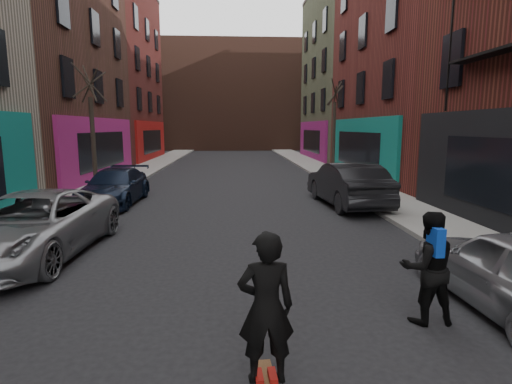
{
  "coord_description": "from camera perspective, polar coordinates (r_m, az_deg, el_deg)",
  "views": [
    {
      "loc": [
        0.07,
        -0.33,
        2.99
      ],
      "look_at": [
        0.54,
        8.17,
        1.6
      ],
      "focal_mm": 28.0,
      "sensor_mm": 36.0,
      "label": 1
    }
  ],
  "objects": [
    {
      "name": "tree_left_far",
      "position": [
        19.38,
        -22.41,
        9.73
      ],
      "size": [
        2.0,
        2.0,
        6.5
      ],
      "primitive_type": null,
      "color": "black",
      "rests_on": "sidewalk_left"
    },
    {
      "name": "tree_right_far",
      "position": [
        25.1,
        11.12,
        10.33
      ],
      "size": [
        2.0,
        2.0,
        6.8
      ],
      "primitive_type": null,
      "color": "black",
      "rests_on": "sidewalk_right"
    },
    {
      "name": "sidewalk_right",
      "position": [
        31.1,
        8.3,
        3.77
      ],
      "size": [
        2.5,
        84.0,
        0.13
      ],
      "primitive_type": "cube",
      "color": "gray",
      "rests_on": "ground"
    },
    {
      "name": "building_far",
      "position": [
        56.48,
        -3.36,
        13.32
      ],
      "size": [
        40.0,
        10.0,
        14.0
      ],
      "primitive_type": "cube",
      "color": "#47281E",
      "rests_on": "ground"
    },
    {
      "name": "parked_left_end",
      "position": [
        16.59,
        -19.51,
        0.74
      ],
      "size": [
        2.03,
        4.76,
        1.37
      ],
      "primitive_type": "imported",
      "rotation": [
        0.0,
        0.0,
        -0.02
      ],
      "color": "black",
      "rests_on": "ground"
    },
    {
      "name": "parked_left_far",
      "position": [
        10.6,
        -29.31,
        -4.15
      ],
      "size": [
        2.75,
        5.5,
        1.49
      ],
      "primitive_type": "imported",
      "rotation": [
        0.0,
        0.0,
        -0.05
      ],
      "color": "gray",
      "rests_on": "ground"
    },
    {
      "name": "skateboarder",
      "position": [
        4.66,
        1.43,
        -16.17
      ],
      "size": [
        0.67,
        0.46,
        1.77
      ],
      "primitive_type": "imported",
      "rotation": [
        0.0,
        0.0,
        3.19
      ],
      "color": "black",
      "rests_on": "skateboard"
    },
    {
      "name": "parked_right_end",
      "position": [
        15.63,
        12.87,
        1.11
      ],
      "size": [
        2.17,
        5.19,
        1.67
      ],
      "primitive_type": "imported",
      "rotation": [
        0.0,
        0.0,
        3.22
      ],
      "color": "black",
      "rests_on": "ground"
    },
    {
      "name": "pedestrian",
      "position": [
        6.71,
        23.3,
        -9.82
      ],
      "size": [
        0.86,
        0.68,
        1.75
      ],
      "rotation": [
        0.0,
        0.0,
        3.16
      ],
      "color": "black",
      "rests_on": "ground"
    },
    {
      "name": "sidewalk_left",
      "position": [
        31.12,
        -14.93,
        3.56
      ],
      "size": [
        2.5,
        84.0,
        0.13
      ],
      "primitive_type": "cube",
      "color": "gray",
      "rests_on": "ground"
    },
    {
      "name": "skateboard",
      "position": [
        5.13,
        1.39,
        -25.66
      ],
      "size": [
        0.26,
        0.81,
        0.1
      ],
      "primitive_type": "cube",
      "rotation": [
        0.0,
        0.0,
        0.05
      ],
      "color": "brown",
      "rests_on": "ground"
    }
  ]
}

